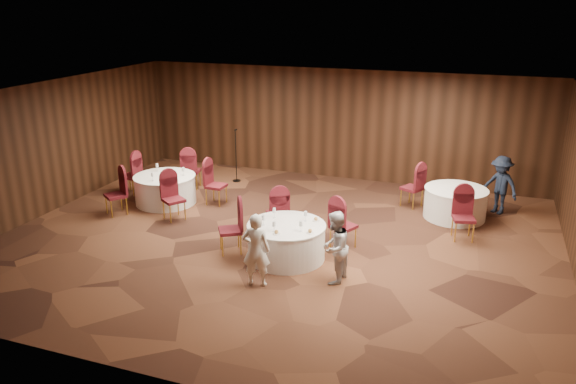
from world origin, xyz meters
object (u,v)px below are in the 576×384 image
(table_right, at_px, (455,203))
(man_c, at_px, (500,185))
(mic_stand, at_px, (236,166))
(woman_a, at_px, (256,250))
(table_main, at_px, (286,241))
(table_left, at_px, (165,189))
(woman_b, at_px, (335,248))

(table_right, relative_size, man_c, 1.03)
(man_c, bearing_deg, mic_stand, -148.91)
(mic_stand, relative_size, man_c, 1.06)
(woman_a, bearing_deg, man_c, -138.37)
(table_right, xyz_separation_m, man_c, (0.99, 0.70, 0.36))
(woman_a, relative_size, man_c, 0.97)
(table_main, relative_size, woman_a, 1.13)
(table_main, bearing_deg, table_left, 153.55)
(woman_b, xyz_separation_m, man_c, (2.88, 4.86, 0.03))
(woman_a, distance_m, man_c, 6.90)
(table_right, bearing_deg, table_left, -168.34)
(table_left, bearing_deg, mic_stand, 67.32)
(mic_stand, xyz_separation_m, woman_a, (3.01, -5.61, 0.26))
(table_left, distance_m, mic_stand, 2.50)
(mic_stand, bearing_deg, man_c, -1.05)
(table_left, xyz_separation_m, mic_stand, (0.96, 2.31, 0.07))
(table_main, height_order, man_c, man_c)
(man_c, bearing_deg, table_main, -101.82)
(mic_stand, xyz_separation_m, woman_b, (4.33, -5.00, 0.25))
(mic_stand, height_order, woman_b, mic_stand)
(table_right, relative_size, woman_a, 1.06)
(table_main, distance_m, mic_stand, 5.36)
(table_right, xyz_separation_m, mic_stand, (-6.22, 0.83, 0.07))
(table_right, height_order, woman_a, woman_a)
(table_main, height_order, table_right, same)
(man_c, bearing_deg, table_right, -112.74)
(mic_stand, bearing_deg, woman_b, -49.11)
(woman_b, bearing_deg, woman_a, -59.14)
(table_main, height_order, woman_a, woman_a)
(table_left, relative_size, man_c, 1.08)
(table_main, distance_m, table_left, 4.58)
(woman_a, bearing_deg, mic_stand, -72.73)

